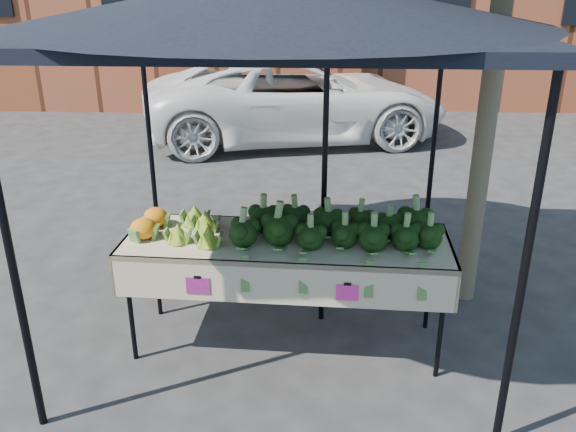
# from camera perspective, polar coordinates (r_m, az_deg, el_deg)

# --- Properties ---
(ground) EXTENTS (90.00, 90.00, 0.00)m
(ground) POSITION_cam_1_polar(r_m,az_deg,el_deg) (4.89, 0.01, -11.38)
(ground) COLOR #262628
(table) EXTENTS (2.43, 0.89, 0.90)m
(table) POSITION_cam_1_polar(r_m,az_deg,el_deg) (4.58, -0.15, -7.34)
(table) COLOR beige
(table) RESTS_ON ground
(canopy) EXTENTS (3.16, 3.16, 2.74)m
(canopy) POSITION_cam_1_polar(r_m,az_deg,el_deg) (4.63, -0.81, 5.44)
(canopy) COLOR black
(canopy) RESTS_ON ground
(broccoli_heap) EXTENTS (1.55, 0.58, 0.28)m
(broccoli_heap) POSITION_cam_1_polar(r_m,az_deg,el_deg) (4.33, 4.62, -0.52)
(broccoli_heap) COLOR black
(broccoli_heap) RESTS_ON table
(romanesco_cluster) EXTENTS (0.44, 0.58, 0.21)m
(romanesco_cluster) POSITION_cam_1_polar(r_m,az_deg,el_deg) (4.45, -8.71, -0.55)
(romanesco_cluster) COLOR #91A930
(romanesco_cluster) RESTS_ON table
(cauliflower_pair) EXTENTS (0.24, 0.44, 0.19)m
(cauliflower_pair) POSITION_cam_1_polar(r_m,az_deg,el_deg) (4.57, -13.18, -0.41)
(cauliflower_pair) COLOR orange
(cauliflower_pair) RESTS_ON table
(street_tree) EXTENTS (2.38, 2.38, 4.69)m
(street_tree) POSITION_cam_1_polar(r_m,az_deg,el_deg) (4.98, 19.59, 16.87)
(street_tree) COLOR #1E4C14
(street_tree) RESTS_ON ground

